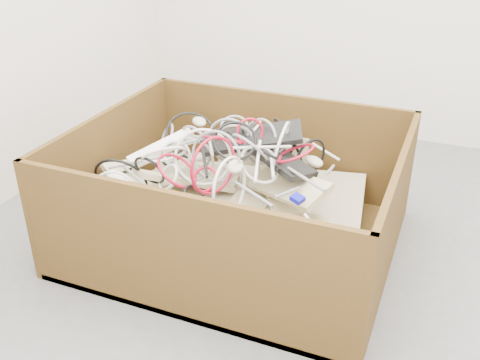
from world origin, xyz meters
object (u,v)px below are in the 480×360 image
at_px(power_strip_left, 161,148).
at_px(power_strip_right, 128,190).
at_px(vga_plug, 297,199).
at_px(cardboard_box, 234,216).

height_order(power_strip_left, power_strip_right, power_strip_left).
bearing_deg(power_strip_right, vga_plug, 33.64).
distance_m(power_strip_left, vga_plug, 0.70).
height_order(cardboard_box, power_strip_left, cardboard_box).
height_order(cardboard_box, vga_plug, cardboard_box).
bearing_deg(vga_plug, power_strip_right, -143.44).
bearing_deg(power_strip_left, vga_plug, -68.09).
bearing_deg(cardboard_box, power_strip_right, -134.54).
bearing_deg(cardboard_box, power_strip_left, 175.34).
bearing_deg(vga_plug, power_strip_left, -172.78).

